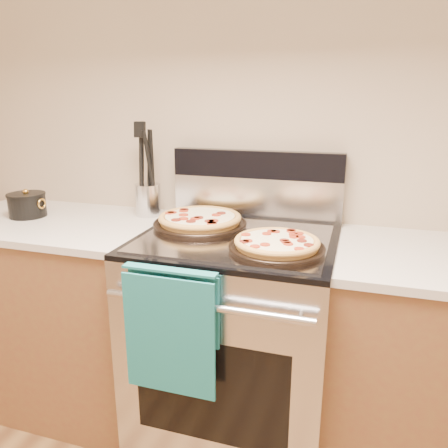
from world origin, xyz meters
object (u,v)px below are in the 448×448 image
(pepperoni_pizza_back, at_px, (200,221))
(utensil_crock, at_px, (148,200))
(range_body, at_px, (236,343))
(pepperoni_pizza_front, at_px, (277,244))
(saucepan, at_px, (27,206))

(pepperoni_pizza_back, xyz_separation_m, utensil_crock, (-0.32, 0.16, 0.03))
(range_body, xyz_separation_m, utensil_crock, (-0.50, 0.23, 0.53))
(range_body, distance_m, pepperoni_pizza_front, 0.55)
(pepperoni_pizza_back, bearing_deg, pepperoni_pizza_front, -29.05)
(range_body, bearing_deg, utensil_crock, 155.31)
(pepperoni_pizza_back, xyz_separation_m, pepperoni_pizza_front, (0.36, -0.20, -0.00))
(pepperoni_pizza_front, bearing_deg, utensil_crock, 152.09)
(pepperoni_pizza_back, relative_size, saucepan, 2.32)
(utensil_crock, distance_m, saucepan, 0.56)
(range_body, xyz_separation_m, pepperoni_pizza_front, (0.18, -0.13, 0.50))
(range_body, distance_m, saucepan, 1.14)
(range_body, xyz_separation_m, pepperoni_pizza_back, (-0.18, 0.07, 0.50))
(range_body, height_order, utensil_crock, utensil_crock)
(range_body, relative_size, saucepan, 5.47)
(pepperoni_pizza_front, bearing_deg, pepperoni_pizza_back, 150.95)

